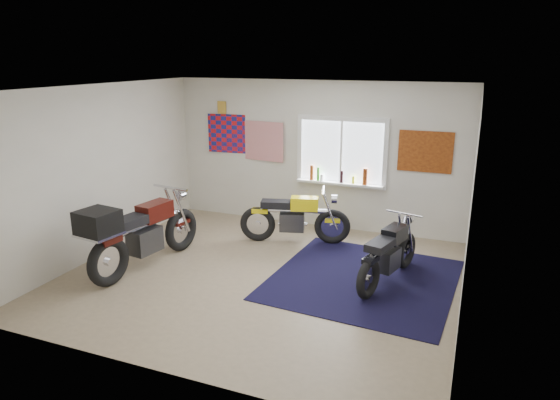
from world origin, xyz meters
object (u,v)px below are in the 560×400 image
at_px(navy_rug, 363,279).
at_px(black_chrome_bike, 388,255).
at_px(yellow_triumph, 294,219).
at_px(maroon_tourer, 138,233).

distance_m(navy_rug, black_chrome_bike, 0.52).
distance_m(yellow_triumph, black_chrome_bike, 2.04).
height_order(navy_rug, yellow_triumph, yellow_triumph).
bearing_deg(yellow_triumph, navy_rug, -51.72).
distance_m(yellow_triumph, maroon_tourer, 2.63).
distance_m(black_chrome_bike, maroon_tourer, 3.66).
height_order(navy_rug, black_chrome_bike, black_chrome_bike).
xyz_separation_m(navy_rug, maroon_tourer, (-3.19, -0.91, 0.59)).
bearing_deg(maroon_tourer, black_chrome_bike, -66.54).
bearing_deg(navy_rug, black_chrome_bike, 10.65).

